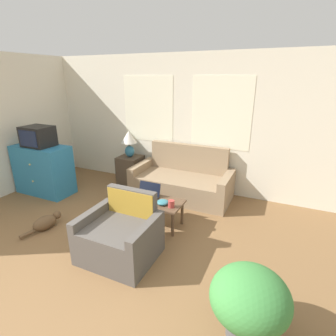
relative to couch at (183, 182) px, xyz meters
name	(u,v)px	position (x,y,z in m)	size (l,w,h in m)	color
ground_plane	(50,321)	(-0.11, -3.11, -0.27)	(16.00, 16.00, 0.00)	brown
wall_back	(187,124)	(-0.11, 0.44, 1.04)	(7.00, 0.06, 2.60)	silver
couch	(183,182)	(0.00, 0.00, 0.00)	(1.84, 0.87, 0.94)	#937A5B
armchair	(121,236)	(-0.04, -2.00, 0.00)	(0.90, 0.76, 0.81)	#514C47
tv_dresser	(44,170)	(-2.51, -1.00, 0.20)	(1.10, 0.55, 0.94)	teal
television	(38,136)	(-2.51, -1.00, 0.86)	(0.53, 0.43, 0.37)	black
side_table	(131,170)	(-1.24, 0.11, 0.03)	(0.46, 0.46, 0.59)	#4C3D2D
table_lamp	(129,141)	(-1.24, 0.11, 0.66)	(0.32, 0.32, 0.55)	teal
coffee_table	(152,203)	(-0.05, -1.16, 0.08)	(0.96, 0.46, 0.40)	brown
laptop	(147,194)	(-0.15, -1.11, 0.18)	(0.36, 0.26, 0.22)	black
cup_navy	(171,204)	(0.32, -1.25, 0.18)	(0.09, 0.09, 0.11)	#B23D38
snack_bowl	(163,202)	(0.16, -1.21, 0.16)	(0.18, 0.18, 0.06)	teal
potted_plant	(249,300)	(1.59, -2.49, 0.14)	(0.67, 0.67, 0.69)	#4C4C4C
cat_black	(46,222)	(-1.44, -1.96, -0.16)	(0.27, 0.65, 0.21)	brown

